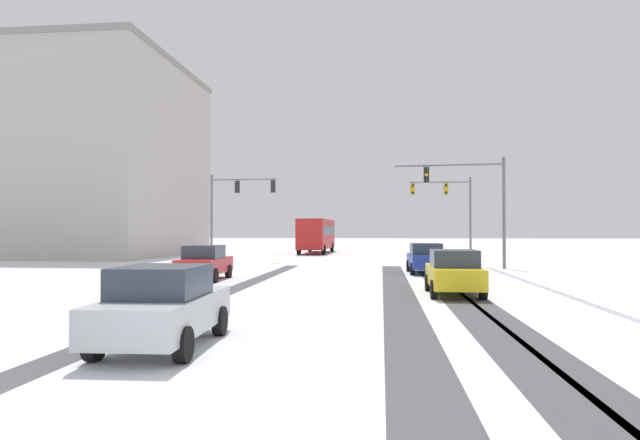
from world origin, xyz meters
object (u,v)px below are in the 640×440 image
object	(u,v)px
traffic_signal_far_right	(449,201)
traffic_signal_far_left	(234,200)
car_blue_lead	(426,258)
traffic_signal_near_right	(473,193)
car_red_second	(205,262)
car_silver_fourth	(163,306)
bus_oncoming	(317,233)
car_yellow_cab_third	(454,272)
office_building_far_left_block	(40,161)

from	to	relation	value
traffic_signal_far_right	traffic_signal_far_left	xyz separation A→B (m)	(-16.31, -3.97, 0.01)
traffic_signal_far_right	car_blue_lead	xyz separation A→B (m)	(-2.96, -14.21, -3.77)
traffic_signal_near_right	car_red_second	bearing A→B (deg)	-150.53
car_silver_fourth	bus_oncoming	distance (m)	45.00
traffic_signal_far_right	bus_oncoming	bearing A→B (deg)	136.68
car_red_second	car_blue_lead	bearing A→B (deg)	26.09
traffic_signal_far_left	car_yellow_cab_third	size ratio (longest dim) A/B	1.58
traffic_signal_far_right	office_building_far_left_block	distance (m)	37.74
bus_oncoming	car_silver_fourth	bearing A→B (deg)	-87.21
traffic_signal_near_right	car_silver_fourth	size ratio (longest dim) A/B	1.56
office_building_far_left_block	traffic_signal_near_right	bearing A→B (deg)	-23.39
car_silver_fourth	office_building_far_left_block	bearing A→B (deg)	125.98
traffic_signal_far_right	traffic_signal_near_right	bearing A→B (deg)	-90.51
traffic_signal_far_right	bus_oncoming	distance (m)	16.46
traffic_signal_far_right	bus_oncoming	xyz separation A→B (m)	(-11.82, 11.15, -2.60)
traffic_signal_near_right	car_silver_fourth	distance (m)	24.23
traffic_signal_far_left	car_red_second	distance (m)	16.10
car_red_second	bus_oncoming	bearing A→B (deg)	86.85
car_silver_fourth	car_yellow_cab_third	bearing A→B (deg)	54.51
office_building_far_left_block	traffic_signal_far_left	bearing A→B (deg)	-21.47
traffic_signal_far_right	car_silver_fourth	xyz separation A→B (m)	(-9.63, -33.78, -3.77)
traffic_signal_near_right	car_red_second	xyz separation A→B (m)	(-13.40, -7.57, -3.63)
car_yellow_cab_third	traffic_signal_far_left	bearing A→B (deg)	123.94
traffic_signal_far_right	traffic_signal_near_right	size ratio (longest dim) A/B	1.00
car_red_second	car_yellow_cab_third	size ratio (longest dim) A/B	1.01
traffic_signal_far_right	office_building_far_left_block	xyz separation A→B (m)	(-37.25, 4.27, 4.26)
bus_oncoming	car_yellow_cab_third	bearing A→B (deg)	-75.57
office_building_far_left_block	bus_oncoming	bearing A→B (deg)	15.13
traffic_signal_far_right	car_blue_lead	distance (m)	14.99
traffic_signal_far_right	traffic_signal_far_left	size ratio (longest dim) A/B	1.00
bus_oncoming	car_red_second	bearing A→B (deg)	-93.15
traffic_signal_near_right	car_silver_fourth	world-z (taller)	traffic_signal_near_right
car_silver_fourth	car_red_second	bearing A→B (deg)	105.03
car_yellow_cab_third	office_building_far_left_block	distance (m)	45.41
car_blue_lead	car_yellow_cab_third	bearing A→B (deg)	-88.73
car_yellow_cab_third	bus_oncoming	bearing A→B (deg)	104.43
car_red_second	car_silver_fourth	world-z (taller)	same
traffic_signal_far_right	car_yellow_cab_third	distance (m)	24.57
car_yellow_cab_third	car_silver_fourth	world-z (taller)	same
car_blue_lead	traffic_signal_far_left	bearing A→B (deg)	142.51
traffic_signal_far_right	office_building_far_left_block	size ratio (longest dim) A/B	0.24
traffic_signal_far_right	traffic_signal_far_left	world-z (taller)	same
traffic_signal_near_right	traffic_signal_far_left	bearing A→B (deg)	154.22
bus_oncoming	traffic_signal_far_right	bearing A→B (deg)	-43.32
car_blue_lead	office_building_far_left_block	size ratio (longest dim) A/B	0.15
office_building_far_left_block	traffic_signal_far_right	bearing A→B (deg)	-6.54
car_red_second	car_silver_fourth	bearing A→B (deg)	-74.97
traffic_signal_near_right	traffic_signal_far_left	xyz separation A→B (m)	(-16.20, 7.83, 0.16)
car_red_second	office_building_far_left_block	world-z (taller)	office_building_far_left_block
traffic_signal_far_right	car_silver_fourth	world-z (taller)	traffic_signal_far_right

